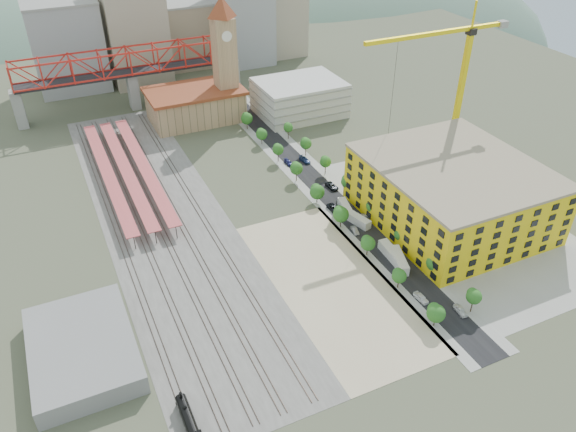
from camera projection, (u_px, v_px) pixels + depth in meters
name	position (u px, v px, depth m)	size (l,w,h in m)	color
ground	(294.00, 218.00, 170.66)	(400.00, 400.00, 0.00)	#474C38
ballast_strip	(163.00, 217.00, 171.15)	(36.00, 165.00, 0.06)	#605E59
dirt_lot	(332.00, 283.00, 145.56)	(28.00, 67.00, 0.06)	tan
street_asphalt	(318.00, 184.00, 187.53)	(12.00, 170.00, 0.06)	black
sidewalk_west	(303.00, 188.00, 185.61)	(3.00, 170.00, 0.04)	gray
sidewalk_east	(332.00, 180.00, 189.47)	(3.00, 170.00, 0.04)	gray
construction_pad	(455.00, 216.00, 171.41)	(50.00, 90.00, 0.06)	gray
rail_tracks	(157.00, 218.00, 170.45)	(26.56, 160.00, 0.18)	#382B23
platform_canopies	(126.00, 169.00, 187.85)	(16.00, 80.00, 4.12)	#C44B4E
station_hall	(196.00, 104.00, 226.80)	(38.00, 24.00, 13.10)	tan
clock_tower	(224.00, 47.00, 217.56)	(12.00, 12.00, 52.00)	tan
parking_garage	(299.00, 98.00, 232.00)	(34.00, 26.00, 14.00)	silver
truss_bridge	(129.00, 65.00, 230.26)	(94.00, 9.60, 25.60)	gray
construction_building	(452.00, 192.00, 165.12)	(44.60, 50.60, 18.80)	yellow
warehouse	(83.00, 349.00, 123.54)	(22.00, 32.00, 5.00)	gray
street_trees	(332.00, 198.00, 180.04)	(15.40, 124.40, 8.00)	#26601D
skyline	(180.00, 23.00, 267.50)	(133.00, 46.00, 60.00)	#9EA0A3
distant_hills	(200.00, 117.00, 426.38)	(647.00, 264.00, 227.00)	#4C6B59
locomotive	(193.00, 431.00, 107.18)	(2.54, 19.58, 4.90)	black
tower_crane	(455.00, 71.00, 178.52)	(52.18, 2.55, 55.72)	yellow
site_trailer_a	(399.00, 261.00, 151.25)	(2.74, 10.40, 2.84)	silver
site_trailer_b	(391.00, 253.00, 154.00)	(2.67, 10.16, 2.78)	silver
site_trailer_c	(357.00, 219.00, 167.80)	(2.53, 9.61, 2.63)	silver
site_trailer_d	(345.00, 208.00, 173.00)	(2.44, 9.26, 2.54)	silver
car_0	(421.00, 298.00, 139.87)	(1.88, 4.67, 1.59)	white
car_1	(355.00, 230.00, 164.16)	(1.43, 4.09, 1.35)	gray
car_2	(334.00, 208.00, 173.72)	(2.59, 5.63, 1.56)	black
car_3	(288.00, 162.00, 198.71)	(1.84, 4.52, 1.31)	navy
car_4	(461.00, 310.00, 136.16)	(1.82, 4.52, 1.54)	white
car_5	(365.00, 218.00, 169.49)	(1.43, 4.11, 1.35)	#9E9DA3
car_6	(332.00, 186.00, 184.90)	(2.52, 5.47, 1.52)	black
car_7	(305.00, 160.00, 200.00)	(2.15, 5.30, 1.54)	navy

